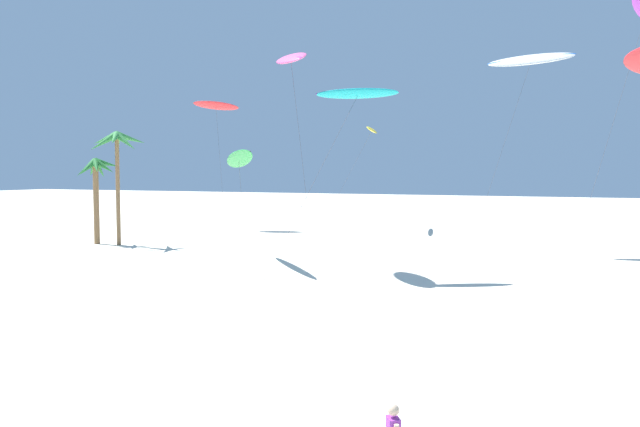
% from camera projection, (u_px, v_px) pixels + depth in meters
% --- Properties ---
extents(palm_tree_0, '(4.51, 4.29, 8.76)m').
position_uv_depth(palm_tree_0, '(117.00, 148.00, 48.83)').
color(palm_tree_0, olive).
rests_on(palm_tree_0, ground).
extents(palm_tree_1, '(3.32, 3.31, 6.75)m').
position_uv_depth(palm_tree_1, '(96.00, 176.00, 49.85)').
color(palm_tree_1, olive).
rests_on(palm_tree_1, ground).
extents(flying_kite_0, '(3.26, 13.22, 10.19)m').
position_uv_depth(flying_kite_0, '(372.00, 130.00, 62.36)').
color(flying_kite_0, yellow).
rests_on(flying_kite_0, ground).
extents(flying_kite_1, '(5.80, 6.92, 13.15)m').
position_uv_depth(flying_kite_1, '(291.00, 58.00, 36.97)').
color(flying_kite_1, '#EA5193').
rests_on(flying_kite_1, ground).
extents(flying_kite_3, '(5.53, 4.85, 12.89)m').
position_uv_depth(flying_kite_3, '(216.00, 106.00, 63.25)').
color(flying_kite_3, red).
rests_on(flying_kite_3, ground).
extents(flying_kite_4, '(6.67, 4.36, 14.29)m').
position_uv_depth(flying_kite_4, '(531.00, 60.00, 44.42)').
color(flying_kite_4, white).
rests_on(flying_kite_4, ground).
extents(flying_kite_5, '(6.31, 7.30, 7.24)m').
position_uv_depth(flying_kite_5, '(239.00, 159.00, 39.56)').
color(flying_kite_5, green).
rests_on(flying_kite_5, ground).
extents(flying_kite_7, '(4.41, 11.58, 10.36)m').
position_uv_depth(flying_kite_7, '(358.00, 94.00, 34.63)').
color(flying_kite_7, '#19B2B7').
rests_on(flying_kite_7, ground).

